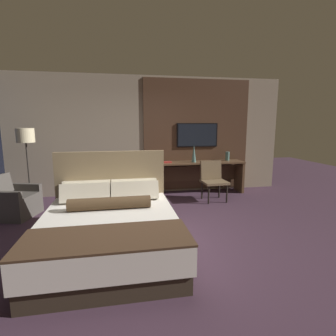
% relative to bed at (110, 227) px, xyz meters
% --- Properties ---
extents(ground_plane, '(16.00, 16.00, 0.00)m').
position_rel_bed_xyz_m(ground_plane, '(0.60, 0.36, -0.33)').
color(ground_plane, '#3D2838').
extents(wall_back_tv_panel, '(7.20, 0.09, 2.80)m').
position_rel_bed_xyz_m(wall_back_tv_panel, '(0.82, 2.96, 1.07)').
color(wall_back_tv_panel, gray).
rests_on(wall_back_tv_panel, ground_plane).
extents(bed, '(1.75, 2.11, 1.25)m').
position_rel_bed_xyz_m(bed, '(0.00, 0.00, 0.00)').
color(bed, '#33281E').
rests_on(bed, ground_plane).
extents(desk, '(2.14, 0.53, 0.78)m').
position_rel_bed_xyz_m(desk, '(2.05, 2.68, 0.21)').
color(desk, brown).
rests_on(desk, ground_plane).
extents(tv, '(1.03, 0.04, 0.58)m').
position_rel_bed_xyz_m(tv, '(2.05, 2.88, 1.08)').
color(tv, black).
extents(desk_chair, '(0.55, 0.54, 0.87)m').
position_rel_bed_xyz_m(desk_chair, '(2.17, 2.04, 0.18)').
color(desk_chair, brown).
rests_on(desk_chair, ground_plane).
extents(armchair_by_window, '(0.84, 0.86, 0.78)m').
position_rel_bed_xyz_m(armchair_by_window, '(-1.79, 1.66, -0.06)').
color(armchair_by_window, '#47423D').
rests_on(armchair_by_window, ground_plane).
extents(floor_lamp, '(0.34, 0.34, 1.60)m').
position_rel_bed_xyz_m(floor_lamp, '(-1.67, 2.23, 1.00)').
color(floor_lamp, '#282623').
rests_on(floor_lamp, ground_plane).
extents(vase_tall, '(0.11, 0.11, 0.41)m').
position_rel_bed_xyz_m(vase_tall, '(1.89, 2.60, 0.65)').
color(vase_tall, '#4C706B').
rests_on(vase_tall, desk).
extents(vase_short, '(0.10, 0.10, 0.22)m').
position_rel_bed_xyz_m(vase_short, '(2.80, 2.74, 0.55)').
color(vase_short, '#4C706B').
rests_on(vase_short, desk).
extents(book, '(0.23, 0.17, 0.03)m').
position_rel_bed_xyz_m(book, '(1.23, 2.62, 0.46)').
color(book, maroon).
rests_on(book, desk).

